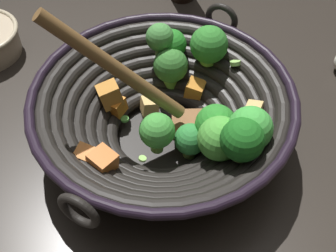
% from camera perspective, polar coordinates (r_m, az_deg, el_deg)
% --- Properties ---
extents(ground_plane, '(4.00, 4.00, 0.00)m').
position_cam_1_polar(ground_plane, '(0.69, -0.59, -1.90)').
color(ground_plane, '#28231E').
extents(wok, '(0.39, 0.36, 0.24)m').
position_cam_1_polar(wok, '(0.64, -0.20, 1.75)').
color(wok, black).
rests_on(wok, ground).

